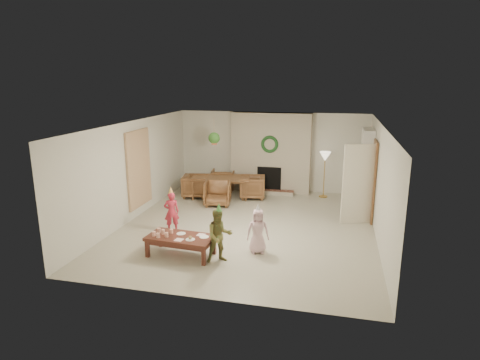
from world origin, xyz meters
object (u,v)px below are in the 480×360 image
(dining_table, at_px, (221,187))
(child_red, at_px, (172,212))
(dining_chair_far, at_px, (223,180))
(dining_chair_left, at_px, (195,186))
(coffee_table_top, at_px, (181,238))
(child_pink, at_px, (258,231))
(child_plaid, at_px, (219,236))
(dining_chair_right, at_px, (252,187))
(dining_chair_near, at_px, (218,193))

(dining_table, height_order, child_red, child_red)
(dining_chair_far, bearing_deg, dining_chair_left, 45.00)
(coffee_table_top, height_order, child_pink, child_pink)
(child_plaid, relative_size, child_pink, 1.14)
(dining_table, xyz_separation_m, child_red, (-0.33, -2.99, 0.17))
(dining_chair_far, bearing_deg, dining_chair_right, 141.34)
(dining_table, bearing_deg, dining_chair_right, -0.00)
(dining_chair_near, height_order, coffee_table_top, dining_chair_near)
(dining_chair_far, xyz_separation_m, child_red, (-0.20, -3.75, 0.14))
(dining_chair_near, bearing_deg, dining_table, 90.00)
(dining_chair_far, relative_size, dining_chair_left, 1.00)
(dining_chair_left, relative_size, child_pink, 0.79)
(dining_table, xyz_separation_m, coffee_table_top, (0.38, -4.22, 0.08))
(dining_chair_right, xyz_separation_m, child_red, (-1.28, -3.16, 0.14))
(child_plaid, bearing_deg, dining_table, 77.10)
(dining_table, relative_size, coffee_table_top, 1.29)
(dining_table, distance_m, child_red, 3.01)
(coffee_table_top, xyz_separation_m, child_red, (-0.71, 1.23, 0.10))
(dining_chair_far, relative_size, child_plaid, 0.69)
(dining_table, distance_m, dining_chair_left, 0.77)
(dining_chair_right, bearing_deg, child_red, -31.89)
(dining_chair_right, height_order, coffee_table_top, dining_chair_right)
(child_pink, bearing_deg, dining_chair_far, 99.12)
(child_red, relative_size, child_pink, 1.02)
(dining_chair_left, height_order, child_red, child_red)
(dining_chair_right, bearing_deg, dining_chair_left, -90.00)
(dining_chair_far, bearing_deg, child_plaid, 95.14)
(coffee_table_top, height_order, child_red, child_red)
(dining_chair_far, distance_m, dining_chair_left, 1.09)
(dining_chair_left, relative_size, child_plaid, 0.69)
(dining_chair_near, bearing_deg, dining_chair_far, 90.00)
(dining_table, xyz_separation_m, dining_chair_far, (-0.13, 0.76, 0.03))
(dining_chair_near, height_order, dining_chair_right, same)
(coffee_table_top, bearing_deg, dining_chair_near, 98.60)
(coffee_table_top, distance_m, child_plaid, 0.86)
(child_pink, bearing_deg, coffee_table_top, -176.20)
(dining_table, bearing_deg, coffee_table_top, -94.69)
(dining_chair_near, bearing_deg, coffee_table_top, -95.73)
(dining_chair_far, distance_m, coffee_table_top, 5.00)
(dining_chair_right, distance_m, child_red, 3.41)
(dining_chair_left, bearing_deg, dining_table, -90.00)
(dining_table, xyz_separation_m, child_pink, (1.87, -3.71, 0.16))
(child_red, bearing_deg, dining_chair_near, -128.30)
(dining_chair_near, height_order, dining_chair_left, same)
(dining_chair_far, height_order, dining_chair_left, same)
(child_pink, bearing_deg, dining_chair_near, 105.53)
(dining_chair_near, height_order, child_plaid, child_plaid)
(child_red, height_order, child_plaid, child_plaid)
(child_red, distance_m, child_pink, 2.32)
(coffee_table_top, bearing_deg, child_plaid, -1.58)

